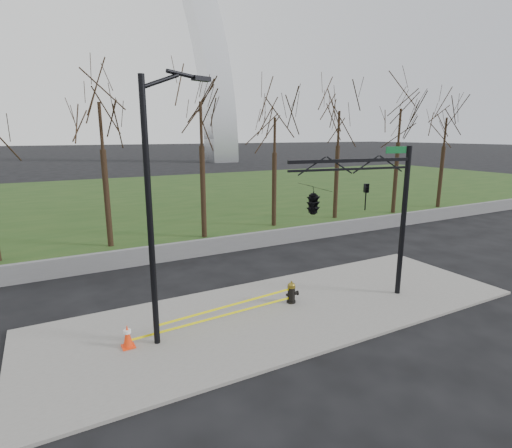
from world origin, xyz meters
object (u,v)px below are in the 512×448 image
fire_hydrant (292,293)px  traffic_cone (128,336)px  street_light (156,195)px  traffic_signal_mast (332,199)px

fire_hydrant → traffic_cone: bearing=-163.4°
traffic_cone → street_light: 4.36m
traffic_cone → street_light: bearing=-4.8°
fire_hydrant → traffic_signal_mast: 3.90m
traffic_cone → traffic_signal_mast: bearing=-3.2°
fire_hydrant → traffic_cone: fire_hydrant is taller
traffic_cone → street_light: (1.06, -0.09, 4.23)m
fire_hydrant → street_light: 6.63m
fire_hydrant → traffic_cone: (-6.18, -0.39, -0.03)m
fire_hydrant → street_light: (-5.11, -0.48, 4.20)m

